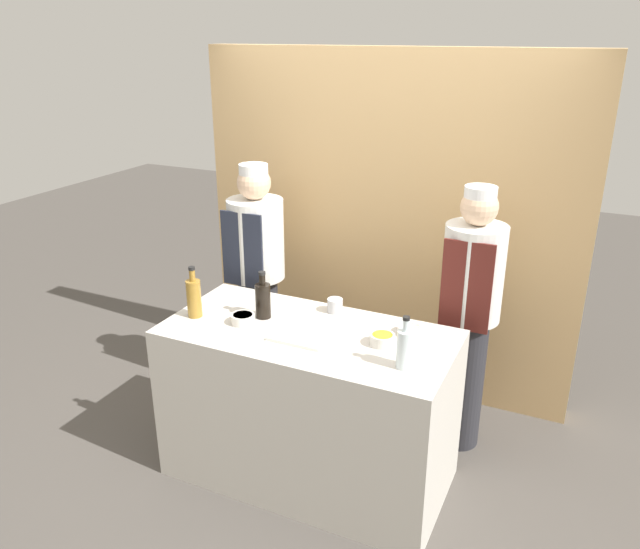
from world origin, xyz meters
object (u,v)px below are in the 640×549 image
Objects in this scene: bottle_soy at (263,300)px; chef_right at (469,312)px; cup_steel at (335,305)px; chef_left at (257,275)px; sauce_bowl_yellow at (382,339)px; bottle_clear at (405,348)px; bottle_vinegar at (194,297)px; sauce_bowl_red at (410,329)px; cutting_board at (302,335)px; sauce_bowl_green at (243,318)px.

bottle_soy is 0.17× the size of chef_right.
cup_steel is 0.87m from chef_left.
chef_right is (0.31, 0.67, -0.07)m from sauce_bowl_yellow.
bottle_soy is at bearing 167.06° from bottle_clear.
bottle_soy is 1.24m from chef_right.
bottle_vinegar is at bearing -173.40° from sauce_bowl_yellow.
sauce_bowl_red is at bearing -21.33° from chef_left.
bottle_vinegar is (-0.68, -0.02, 0.11)m from cutting_board.
chef_left is 1.00× the size of chef_right.
bottle_soy reaches higher than sauce_bowl_green.
bottle_clear is at bearing -38.37° from cup_steel.
cutting_board is 0.35m from bottle_soy.
sauce_bowl_yellow is 0.44m from cutting_board.
cup_steel is at bearing 141.63° from bottle_clear.
sauce_bowl_yellow is at bearing -114.96° from chef_right.
chef_left is at bearing 94.09° from bottle_vinegar.
bottle_soy is at bearing 177.73° from sauce_bowl_yellow.
bottle_soy is (0.06, 0.12, 0.08)m from sauce_bowl_green.
sauce_bowl_red is at bearing 29.18° from cutting_board.
chef_left is at bearing 152.17° from cup_steel.
bottle_clear is (0.98, -0.09, 0.08)m from sauce_bowl_green.
bottle_clear is (0.08, -0.36, 0.08)m from sauce_bowl_red.
sauce_bowl_red is 0.08× the size of chef_right.
sauce_bowl_yellow is 0.43× the size of cutting_board.
cup_steel is at bearing 41.31° from sauce_bowl_green.
cup_steel reaches higher than sauce_bowl_red.
chef_left is at bearing 115.05° from sauce_bowl_green.
cutting_board is 1.07m from chef_left.
bottle_soy reaches higher than cup_steel.
bottle_soy is at bearing -148.45° from chef_right.
bottle_vinegar is 0.18× the size of chef_left.
sauce_bowl_green is 0.44× the size of bottle_vinegar.
bottle_vinegar is 1.11× the size of bottle_clear.
bottle_soy is (-0.83, -0.16, 0.09)m from sauce_bowl_red.
cup_steel is (-0.48, 0.08, 0.02)m from sauce_bowl_red.
cup_steel is 0.05× the size of chef_left.
bottle_soy is 0.94m from bottle_clear.
chef_right reaches higher than sauce_bowl_red.
sauce_bowl_red is 0.45× the size of cutting_board.
bottle_clear reaches higher than cup_steel.
cutting_board is (-0.42, -0.10, -0.02)m from sauce_bowl_yellow.
bottle_vinegar reaches higher than sauce_bowl_yellow.
bottle_vinegar is 1.63m from chef_right.
bottle_soy is at bearing 61.99° from sauce_bowl_green.
chef_right reaches higher than cup_steel.
bottle_soy is 0.92× the size of bottle_vinegar.
cup_steel is at bearing 29.14° from bottle_vinegar.
chef_left is (-0.36, 0.76, -0.07)m from sauce_bowl_green.
cutting_board is at bearing -94.94° from cup_steel.
bottle_vinegar is 0.82m from chef_left.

